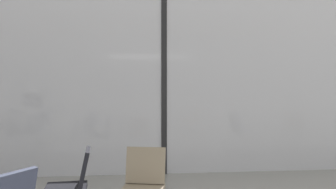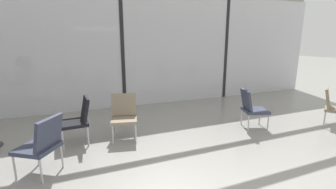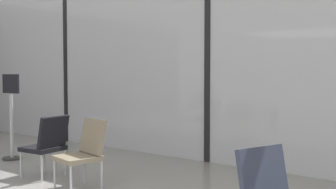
# 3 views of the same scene
# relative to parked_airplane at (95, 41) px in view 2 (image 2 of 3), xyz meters

# --- Properties ---
(glass_curtain_wall) EXTENTS (14.00, 0.08, 3.36)m
(glass_curtain_wall) POSITION_rel_parked_airplane_xyz_m (0.26, -6.12, -0.26)
(glass_curtain_wall) COLOR silver
(glass_curtain_wall) RESTS_ON ground
(window_mullion_1) EXTENTS (0.10, 0.12, 3.36)m
(window_mullion_1) POSITION_rel_parked_airplane_xyz_m (0.26, -6.12, -0.26)
(window_mullion_1) COLOR black
(window_mullion_1) RESTS_ON ground
(window_mullion_2) EXTENTS (0.10, 0.12, 3.36)m
(window_mullion_2) POSITION_rel_parked_airplane_xyz_m (3.76, -6.12, -0.26)
(window_mullion_2) COLOR black
(window_mullion_2) RESTS_ON ground
(parked_airplane) EXTENTS (12.36, 3.88, 3.88)m
(parked_airplane) POSITION_rel_parked_airplane_xyz_m (0.00, 0.00, 0.00)
(parked_airplane) COLOR silver
(parked_airplane) RESTS_ON ground
(lounge_chair_0) EXTENTS (0.66, 0.63, 0.87)m
(lounge_chair_0) POSITION_rel_parked_airplane_xyz_m (2.50, -8.93, -1.45)
(lounge_chair_0) COLOR #33384C
(lounge_chair_0) RESTS_ON ground
(lounge_chair_2) EXTENTS (0.56, 0.52, 0.87)m
(lounge_chair_2) POSITION_rel_parked_airplane_xyz_m (-1.02, -8.34, -1.45)
(lounge_chair_2) COLOR black
(lounge_chair_2) RESTS_ON ground
(lounge_chair_3) EXTENTS (0.69, 0.70, 0.87)m
(lounge_chair_3) POSITION_rel_parked_airplane_xyz_m (4.27, -9.53, -1.45)
(lounge_chair_3) COLOR #7F705B
(lounge_chair_3) RESTS_ON ground
(lounge_chair_6) EXTENTS (0.58, 0.62, 0.87)m
(lounge_chair_6) POSITION_rel_parked_airplane_xyz_m (-0.19, -8.42, -1.45)
(lounge_chair_6) COLOR #7F705B
(lounge_chair_6) RESTS_ON ground
(lounge_chair_7) EXTENTS (0.70, 0.69, 0.87)m
(lounge_chair_7) POSITION_rel_parked_airplane_xyz_m (-1.51, -9.30, -1.45)
(lounge_chair_7) COLOR #33384C
(lounge_chair_7) RESTS_ON ground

